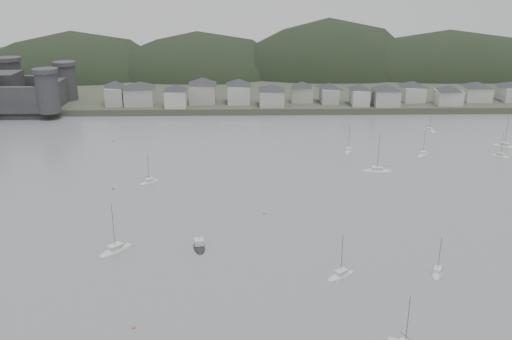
{
  "coord_description": "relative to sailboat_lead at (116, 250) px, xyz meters",
  "views": [
    {
      "loc": [
        -3.88,
        -84.36,
        61.57
      ],
      "look_at": [
        0.0,
        75.0,
        6.0
      ],
      "focal_mm": 38.97,
      "sensor_mm": 36.0,
      "label": 1
    }
  ],
  "objects": [
    {
      "name": "moored_fleet",
      "position": [
        34.75,
        22.71,
        0.0
      ],
      "size": [
        245.58,
        167.56,
        13.94
      ],
      "color": "silver",
      "rests_on": "ground"
    },
    {
      "name": "mooring_buoys",
      "position": [
        1.82,
        11.74,
        -0.02
      ],
      "size": [
        111.72,
        133.41,
        0.7
      ],
      "color": "#B6693C",
      "rests_on": "ground"
    },
    {
      "name": "waterfront_town",
      "position": [
        84.97,
        148.84,
        8.49
      ],
      "size": [
        451.48,
        28.46,
        12.92
      ],
      "color": "#9D9B90",
      "rests_on": "far_shore_land"
    },
    {
      "name": "motor_launch_far",
      "position": [
        19.77,
        1.28,
        0.12
      ],
      "size": [
        3.83,
        7.91,
        3.82
      ],
      "rotation": [
        0.0,
        0.0,
        3.29
      ],
      "color": "black",
      "rests_on": "ground"
    },
    {
      "name": "far_shore_land",
      "position": [
        34.38,
        260.5,
        1.33
      ],
      "size": [
        900.0,
        250.0,
        3.0
      ],
      "primitive_type": "cube",
      "color": "#383D2D",
      "rests_on": "ground"
    },
    {
      "name": "sailboat_lead",
      "position": [
        0.0,
        0.0,
        0.0
      ],
      "size": [
        8.47,
        9.14,
        12.92
      ],
      "rotation": [
        0.0,
        0.0,
        5.57
      ],
      "color": "silver",
      "rests_on": "ground"
    },
    {
      "name": "forested_ridge",
      "position": [
        39.21,
        234.9,
        -11.46
      ],
      "size": [
        851.55,
        103.94,
        102.57
      ],
      "color": "black",
      "rests_on": "ground"
    },
    {
      "name": "ground",
      "position": [
        34.38,
        -34.5,
        -0.17
      ],
      "size": [
        900.0,
        900.0,
        0.0
      ],
      "primitive_type": "plane",
      "color": "slate",
      "rests_on": "ground"
    }
  ]
}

